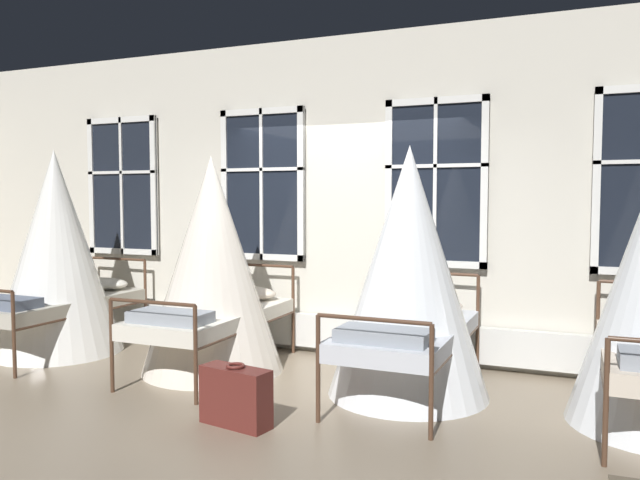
{
  "coord_description": "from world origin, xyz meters",
  "views": [
    {
      "loc": [
        2.36,
        -5.29,
        1.69
      ],
      "look_at": [
        0.18,
        -0.08,
        1.33
      ],
      "focal_mm": 35.19,
      "sensor_mm": 36.0,
      "label": 1
    }
  ],
  "objects_px": {
    "cot_first": "(57,255)",
    "cot_second": "(212,268)",
    "cot_third": "(409,275)",
    "suitcase_dark": "(236,396)"
  },
  "relations": [
    {
      "from": "cot_first",
      "to": "cot_second",
      "type": "distance_m",
      "value": 2.0
    },
    {
      "from": "cot_third",
      "to": "suitcase_dark",
      "type": "height_order",
      "value": "cot_third"
    },
    {
      "from": "suitcase_dark",
      "to": "cot_first",
      "type": "bearing_deg",
      "value": 168.13
    },
    {
      "from": "cot_first",
      "to": "suitcase_dark",
      "type": "xyz_separation_m",
      "value": [
        2.99,
        -1.23,
        -0.86
      ]
    },
    {
      "from": "cot_second",
      "to": "suitcase_dark",
      "type": "distance_m",
      "value": 1.78
    },
    {
      "from": "cot_first",
      "to": "cot_third",
      "type": "height_order",
      "value": "cot_first"
    },
    {
      "from": "cot_first",
      "to": "cot_third",
      "type": "xyz_separation_m",
      "value": [
        3.98,
        0.01,
        -0.04
      ]
    },
    {
      "from": "cot_second",
      "to": "suitcase_dark",
      "type": "xyz_separation_m",
      "value": [
        0.99,
        -1.24,
        -0.8
      ]
    },
    {
      "from": "cot_third",
      "to": "cot_first",
      "type": "bearing_deg",
      "value": 91.09
    },
    {
      "from": "cot_first",
      "to": "cot_second",
      "type": "bearing_deg",
      "value": -88.83
    }
  ]
}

